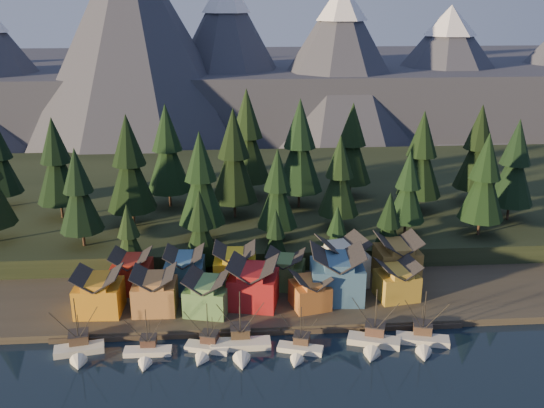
{
  "coord_description": "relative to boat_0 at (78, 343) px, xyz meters",
  "views": [
    {
      "loc": [
        -5.13,
        -87.42,
        62.35
      ],
      "look_at": [
        3.4,
        30.0,
        21.58
      ],
      "focal_mm": 40.0,
      "sensor_mm": 36.0,
      "label": 1
    }
  ],
  "objects": [
    {
      "name": "house_back_4",
      "position": [
        52.48,
        22.48,
        4.65
      ],
      "size": [
        11.66,
        11.37,
        10.64
      ],
      "rotation": [
        0.0,
        0.0,
        0.23
      ],
      "color": "beige",
      "rests_on": "shore_strip"
    },
    {
      "name": "house_front_5",
      "position": [
        50.06,
        15.34,
        5.0
      ],
      "size": [
        11.33,
        10.41,
        11.3
      ],
      "rotation": [
        0.0,
        0.0,
        -0.06
      ],
      "color": "#33597A",
      "rests_on": "shore_strip"
    },
    {
      "name": "tree_hill_12",
      "position": [
        79.38,
        55.58,
        18.81
      ],
      "size": [
        11.97,
        11.97,
        27.88
      ],
      "color": "#332319",
      "rests_on": "hillside"
    },
    {
      "name": "house_front_3",
      "position": [
        32.49,
        14.15,
        4.23
      ],
      "size": [
        11.36,
        11.01,
        9.83
      ],
      "rotation": [
        0.0,
        0.0,
        -0.21
      ],
      "color": "maroon",
      "rests_on": "shore_strip"
    },
    {
      "name": "tree_shore_3",
      "position": [
        52.38,
        29.58,
        7.76
      ],
      "size": [
        6.83,
        6.83,
        15.92
      ],
      "color": "#332319",
      "rests_on": "shore_strip"
    },
    {
      "name": "dock",
      "position": [
        33.38,
        6.08,
        -1.93
      ],
      "size": [
        80.0,
        4.0,
        1.0
      ],
      "primitive_type": "cube",
      "color": "#453C31",
      "rests_on": "ground"
    },
    {
      "name": "boat_4",
      "position": [
        40.18,
        -2.54,
        -0.56
      ],
      "size": [
        8.95,
        9.36,
        9.89
      ],
      "rotation": [
        0.0,
        0.0,
        -0.3
      ],
      "color": "silver",
      "rests_on": "ground"
    },
    {
      "name": "house_back_1",
      "position": [
        18.08,
        22.08,
        3.9
      ],
      "size": [
        8.56,
        8.66,
        9.2
      ],
      "rotation": [
        0.0,
        0.0,
        -0.05
      ],
      "color": "#3D6A90",
      "rests_on": "shore_strip"
    },
    {
      "name": "boat_3",
      "position": [
        29.55,
        -0.76,
        -0.14
      ],
      "size": [
        11.48,
        12.48,
        12.5
      ],
      "rotation": [
        0.0,
        0.0,
        0.01
      ],
      "color": "silver",
      "rests_on": "ground"
    },
    {
      "name": "house_front_1",
      "position": [
        12.57,
        13.13,
        3.71
      ],
      "size": [
        8.76,
        8.42,
        8.85
      ],
      "rotation": [
        0.0,
        0.0,
        -0.03
      ],
      "color": "#AD763D",
      "rests_on": "shore_strip"
    },
    {
      "name": "shore_strip",
      "position": [
        33.38,
        29.58,
        -1.68
      ],
      "size": [
        400.0,
        50.0,
        1.5
      ],
      "primitive_type": "cube",
      "color": "#332E25",
      "rests_on": "ground"
    },
    {
      "name": "tree_hill_1",
      "position": [
        -16.62,
        57.58,
        18.41
      ],
      "size": [
        11.66,
        11.66,
        27.15
      ],
      "color": "#332319",
      "rests_on": "hillside"
    },
    {
      "name": "tree_hill_3",
      "position": [
        3.38,
        49.58,
        19.53
      ],
      "size": [
        12.54,
        12.54,
        29.2
      ],
      "color": "#332319",
      "rests_on": "hillside"
    },
    {
      "name": "tree_hill_2",
      "position": [
        -6.62,
        37.58,
        16.62
      ],
      "size": [
        10.25,
        10.25,
        23.87
      ],
      "color": "#332319",
      "rests_on": "hillside"
    },
    {
      "name": "tree_hill_15",
      "position": [
        33.38,
        71.58,
        20.99
      ],
      "size": [
        13.68,
        13.68,
        31.86
      ],
      "color": "#332319",
      "rests_on": "hillside"
    },
    {
      "name": "tree_hill_13",
      "position": [
        89.38,
        37.58,
        17.7
      ],
      "size": [
        11.09,
        11.09,
        25.85
      ],
      "color": "#332319",
      "rests_on": "hillside"
    },
    {
      "name": "tree_hill_8",
      "position": [
        47.38,
        61.58,
        20.24
      ],
      "size": [
        13.09,
        13.09,
        30.5
      ],
      "color": "#332319",
      "rests_on": "hillside"
    },
    {
      "name": "boat_0",
      "position": [
        0.0,
        0.0,
        0.0
      ],
      "size": [
        9.55,
        10.19,
        12.03
      ],
      "rotation": [
        0.0,
        0.0,
        0.18
      ],
      "color": "beige",
      "rests_on": "ground"
    },
    {
      "name": "boat_1",
      "position": [
        12.46,
        -1.46,
        -0.6
      ],
      "size": [
        8.92,
        9.69,
        9.88
      ],
      "rotation": [
        0.0,
        0.0,
        -0.02
      ],
      "color": "silver",
      "rests_on": "ground"
    },
    {
      "name": "tree_hill_5",
      "position": [
        21.38,
        39.58,
        18.24
      ],
      "size": [
        11.52,
        11.52,
        26.84
      ],
      "color": "#332319",
      "rests_on": "hillside"
    },
    {
      "name": "tree_hill_11",
      "position": [
        71.38,
        39.58,
        15.25
      ],
      "size": [
        9.17,
        9.17,
        21.37
      ],
      "color": "#332319",
      "rests_on": "hillside"
    },
    {
      "name": "tree_hill_4",
      "position": [
        11.38,
        64.58,
        19.41
      ],
      "size": [
        12.44,
        12.44,
        28.98
      ],
      "color": "#332319",
      "rests_on": "hillside"
    },
    {
      "name": "tree_shore_4",
      "position": [
        64.38,
        29.58,
        9.3
      ],
      "size": [
        8.04,
        8.04,
        18.74
      ],
      "color": "#332319",
      "rests_on": "shore_strip"
    },
    {
      "name": "boat_5",
      "position": [
        54.27,
        -1.18,
        -0.01
      ],
      "size": [
        10.55,
        11.14,
        12.38
      ],
      "rotation": [
        0.0,
        0.0,
        -0.32
      ],
      "color": "beige",
      "rests_on": "ground"
    },
    {
      "name": "boat_2",
      "position": [
        23.1,
        -0.92,
        -0.38
      ],
      "size": [
        8.86,
        9.37,
        10.46
      ],
      "rotation": [
        0.0,
        0.0,
        -0.29
      ],
      "color": "beige",
      "rests_on": "ground"
    },
    {
      "name": "tree_hill_9",
      "position": [
        55.38,
        44.58,
        16.83
      ],
      "size": [
        10.41,
        10.41,
        24.26
      ],
      "color": "#332319",
      "rests_on": "hillside"
    },
    {
      "name": "house_back_0",
      "position": [
        6.7,
        22.43,
        3.75
      ],
      "size": [
        8.66,
        8.35,
        8.92
      ],
      "rotation": [
        0.0,
        0.0,
        -0.06
      ],
      "color": "#9F2518",
      "rests_on": "shore_strip"
    },
    {
      "name": "house_front_4",
      "position": [
        44.08,
        12.48,
        2.9
      ],
      "size": [
        8.68,
        9.1,
        7.3
      ],
      "rotation": [
        0.0,
        0.0,
        0.23
      ],
      "color": "#B1672D",
      "rests_on": "shore_strip"
    },
    {
      "name": "ground",
      "position": [
        33.38,
        -10.42,
        -2.43
      ],
      "size": [
        500.0,
        500.0,
        0.0
      ],
      "primitive_type": "plane",
      "color": "black",
      "rests_on": "ground"
    },
    {
      "name": "hillside",
      "position": [
        33.38,
        79.58,
        0.57
      ],
      "size": [
        420.0,
        100.0,
        6.0
      ],
      "primitive_type": "cube",
      "color": "black",
      "rests_on": "ground"
    },
    {
      "name": "tree_hill_17",
      "position": [
        101.38,
        47.58,
        18.32
      ],
      "size": [
        11.58,
        11.58,
        26.98
      ],
      "color": "#332319",
      "rests_on": "hillside"
    },
    {
      "name": "house_back_5",
      "position": [
        65.15,
        23.71,
        4.44
      ],
      "size": [
        9.5,
        9.61,
        10.24
      ],
      "rotation": [
        0.0,
        0.0,
        0.04
      ],
      "color": "olive",
      "rests_on": "shore_strip"
    },
    {
      "name": "tree_hill_7",
      "position": [
        39.38,
        37.58,
        16.1
      ],
      "size": [
        9.84,
        9.84,
        22.92
      ],
      "color": "#332319",
      "rests_on": "hillside"
    },
    {
      "name": "tree_shore_0",
      "position": [
        5.38,
        29.58,
        8.62
      ],
      "size": [
        7.5,
        7.5,
        17.48
      ],
      "color": "#332319",
      "rests_on": "shore_strip"
    },
    {
      "name": "house_back_3",
      "position": [
        39.9,
        21.92,
        3.33
      ],
      "size": [
        9.44,
        8.8,
        8.1
      ],
      "rotation": [
        0.0,
        0.0,
        -0.24
      ],
      "color": "#496F3C",
      "rests_on": "shore_strip"
    },
    {
      "name": "house_front_6",
      "position": [
        62.83,
        15.03,
        3.33
      ],
      "size": [
        9.27,
        8.9,
        8.1
      ],
      "rotation": [
        0.0,
        0.0,
        0.17
      ],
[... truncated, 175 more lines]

